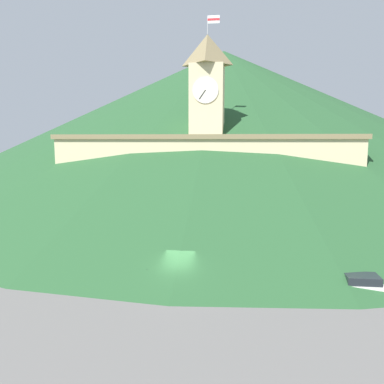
{
  "coord_description": "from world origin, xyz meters",
  "views": [
    {
      "loc": [
        5.06,
        -28.69,
        11.68
      ],
      "look_at": [
        0.0,
        8.24,
        6.48
      ],
      "focal_mm": 35.0,
      "sensor_mm": 36.0,
      "label": 1
    }
  ],
  "objects": [
    {
      "name": "car_white_taxi",
      "position": [
        14.19,
        0.08,
        0.69
      ],
      "size": [
        4.55,
        2.22,
        1.5
      ],
      "rotation": [
        0.0,
        0.0,
        3.17
      ],
      "color": "white",
      "rests_on": "ground"
    },
    {
      "name": "street_lamp_far_left",
      "position": [
        -14.31,
        14.44,
        3.33
      ],
      "size": [
        1.26,
        0.36,
        4.52
      ],
      "color": "black",
      "rests_on": "ground"
    },
    {
      "name": "street_lamp_right",
      "position": [
        14.51,
        14.44,
        3.21
      ],
      "size": [
        1.26,
        0.36,
        4.34
      ],
      "color": "black",
      "rests_on": "ground"
    },
    {
      "name": "car_red_sedan",
      "position": [
        -1.26,
        0.06,
        0.67
      ],
      "size": [
        4.45,
        2.23,
        1.45
      ],
      "rotation": [
        0.0,
        0.0,
        0.03
      ],
      "color": "red",
      "rests_on": "ground"
    },
    {
      "name": "hillside_backdrop",
      "position": [
        0.0,
        64.22,
        16.35
      ],
      "size": [
        136.55,
        136.55,
        32.69
      ],
      "primitive_type": "cone",
      "color": "#234C28",
      "rests_on": "ground"
    },
    {
      "name": "ground_plane",
      "position": [
        0.0,
        0.0,
        0.0
      ],
      "size": [
        160.0,
        160.0,
        0.0
      ],
      "primitive_type": "plane",
      "color": "#605E5B"
    },
    {
      "name": "banner_fence",
      "position": [
        0.0,
        13.74,
        1.35
      ],
      "size": [
        34.89,
        0.12,
        2.7
      ],
      "color": "red",
      "rests_on": "ground"
    },
    {
      "name": "street_lamp_left",
      "position": [
        -0.72,
        14.44,
        3.36
      ],
      "size": [
        1.26,
        0.36,
        4.57
      ],
      "color": "black",
      "rests_on": "ground"
    },
    {
      "name": "car_green_wagon",
      "position": [
        -6.51,
        9.37,
        0.72
      ],
      "size": [
        4.64,
        2.2,
        1.55
      ],
      "rotation": [
        0.0,
        0.0,
        -0.02
      ],
      "color": "#2D663D",
      "rests_on": "ground"
    },
    {
      "name": "civic_building",
      "position": [
        0.0,
        23.54,
        6.85
      ],
      "size": [
        39.62,
        12.3,
        28.11
      ],
      "color": "beige",
      "rests_on": "ground"
    },
    {
      "name": "car_yellow_coupe",
      "position": [
        9.41,
        3.48,
        0.63
      ],
      "size": [
        4.32,
        2.37,
        1.35
      ],
      "rotation": [
        0.0,
        0.0,
        3.07
      ],
      "color": "yellow",
      "rests_on": "ground"
    },
    {
      "name": "pedestrian",
      "position": [
        -12.14,
        10.91,
        0.98
      ],
      "size": [
        0.53,
        0.53,
        1.8
      ],
      "rotation": [
        0.0,
        0.0,
        3.66
      ],
      "color": "olive",
      "rests_on": "ground"
    }
  ]
}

